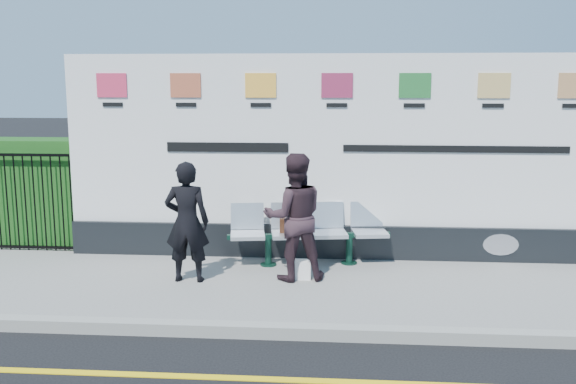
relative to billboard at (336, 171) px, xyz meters
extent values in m
plane|color=black|center=(-0.50, -3.85, -1.42)|extent=(80.00, 80.00, 0.00)
cube|color=gray|center=(-0.50, -1.35, -1.36)|extent=(14.00, 3.00, 0.12)
cube|color=gray|center=(-0.50, -2.85, -1.35)|extent=(14.00, 0.18, 0.14)
cube|color=yellow|center=(-0.50, -3.85, -1.42)|extent=(14.00, 0.10, 0.01)
cube|color=black|center=(0.00, 0.00, -1.05)|extent=(8.00, 0.30, 0.50)
cube|color=white|center=(0.00, 0.00, 0.45)|extent=(8.00, 0.14, 2.50)
cube|color=#1B4F17|center=(-5.08, 0.45, -0.45)|extent=(2.35, 0.70, 1.70)
imported|color=black|center=(-1.93, -1.33, -0.50)|extent=(0.59, 0.40, 1.60)
imported|color=#312026|center=(-0.54, -1.14, -0.45)|extent=(0.94, 0.80, 1.69)
cube|color=#331A0E|center=(-0.66, -0.50, -0.72)|extent=(0.27, 0.13, 0.20)
cube|color=white|center=(-0.44, -1.14, -1.17)|extent=(0.26, 0.15, 0.26)
camera|label=1|loc=(0.00, -9.39, 1.33)|focal=40.00mm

